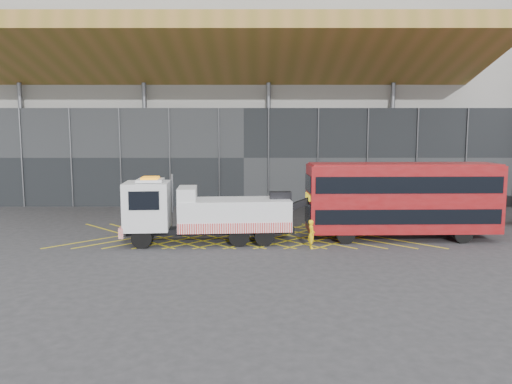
{
  "coord_description": "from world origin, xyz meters",
  "views": [
    {
      "loc": [
        3.03,
        -29.16,
        6.14
      ],
      "look_at": [
        3.0,
        1.5,
        2.4
      ],
      "focal_mm": 35.0,
      "sensor_mm": 36.0,
      "label": 1
    }
  ],
  "objects": [
    {
      "name": "road_markings",
      "position": [
        2.4,
        0.0,
        0.01
      ],
      "size": [
        21.56,
        7.16,
        0.01
      ],
      "color": "yellow",
      "rests_on": "ground_plane"
    },
    {
      "name": "construction_building",
      "position": [
        1.92,
        18.4,
        8.98
      ],
      "size": [
        55.0,
        23.97,
        18.0
      ],
      "color": "gray",
      "rests_on": "ground_plane"
    },
    {
      "name": "bus_towed",
      "position": [
        11.28,
        -1.16,
        2.42
      ],
      "size": [
        10.78,
        2.81,
        4.36
      ],
      "rotation": [
        0.0,
        0.0,
        0.03
      ],
      "color": "maroon",
      "rests_on": "ground_plane"
    },
    {
      "name": "recovery_truck",
      "position": [
        0.01,
        -2.1,
        1.73
      ],
      "size": [
        10.81,
        3.27,
        3.75
      ],
      "rotation": [
        0.0,
        0.0,
        0.08
      ],
      "color": "black",
      "rests_on": "ground_plane"
    },
    {
      "name": "ground_plane",
      "position": [
        0.0,
        0.0,
        0.0
      ],
      "size": [
        120.0,
        120.0,
        0.0
      ],
      "primitive_type": "plane",
      "color": "#2D2D30"
    },
    {
      "name": "worker",
      "position": [
        5.93,
        -3.39,
        0.76
      ],
      "size": [
        0.42,
        0.59,
        1.52
      ],
      "primitive_type": "imported",
      "rotation": [
        0.0,
        0.0,
        1.68
      ],
      "color": "yellow",
      "rests_on": "ground_plane"
    }
  ]
}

